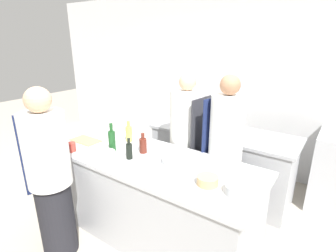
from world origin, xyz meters
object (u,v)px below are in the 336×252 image
(bottle_cooking_oil, at_px, (143,145))
(bowl_wooden_salad, at_px, (238,190))
(chef_at_prep_near, at_px, (50,177))
(cup, at_px, (71,147))
(chef_at_pass_far, at_px, (224,156))
(bowl_ceramic_blue, at_px, (106,155))
(chef_at_stove, at_px, (186,144))
(bottle_olive_oil, at_px, (129,151))
(bowl_mixing_large, at_px, (208,180))
(bowl_prep_small, at_px, (175,160))
(bottle_wine, at_px, (112,140))
(bottle_vinegar, at_px, (129,133))

(bottle_cooking_oil, distance_m, bowl_wooden_salad, 1.14)
(chef_at_prep_near, xyz_separation_m, cup, (-0.22, 0.40, 0.11))
(chef_at_pass_far, xyz_separation_m, bowl_ceramic_blue, (-0.95, -0.81, 0.07))
(chef_at_stove, height_order, bowl_wooden_salad, chef_at_stove)
(chef_at_prep_near, relative_size, bottle_olive_oil, 7.65)
(chef_at_stove, xyz_separation_m, bowl_mixing_large, (0.68, -0.79, 0.10))
(chef_at_stove, bearing_deg, bottle_cooking_oil, -10.47)
(bottle_cooking_oil, distance_m, bowl_ceramic_blue, 0.40)
(bottle_olive_oil, bearing_deg, bowl_prep_small, 24.48)
(bottle_olive_oil, height_order, bowl_prep_small, bottle_olive_oil)
(chef_at_stove, height_order, bottle_wine, chef_at_stove)
(bowl_prep_small, height_order, bowl_ceramic_blue, bowl_ceramic_blue)
(bowl_ceramic_blue, bearing_deg, bottle_vinegar, 103.94)
(bottle_olive_oil, bearing_deg, bowl_wooden_salad, 0.82)
(bottle_cooking_oil, bearing_deg, bowl_mixing_large, -12.27)
(bottle_olive_oil, distance_m, bottle_vinegar, 0.47)
(bowl_wooden_salad, bearing_deg, chef_at_pass_far, 120.83)
(chef_at_prep_near, xyz_separation_m, bowl_ceramic_blue, (0.22, 0.49, 0.10))
(bowl_prep_small, relative_size, cup, 2.71)
(bowl_mixing_large, height_order, bowl_prep_small, bowl_mixing_large)
(bottle_wine, height_order, cup, bottle_wine)
(bowl_prep_small, bearing_deg, bottle_vinegar, 168.92)
(bottle_vinegar, xyz_separation_m, bowl_ceramic_blue, (0.12, -0.48, -0.06))
(bowl_wooden_salad, bearing_deg, bottle_olive_oil, -179.18)
(chef_at_prep_near, relative_size, chef_at_pass_far, 0.97)
(bottle_olive_oil, height_order, bowl_mixing_large, bottle_olive_oil)
(bottle_vinegar, xyz_separation_m, bottle_cooking_oil, (0.34, -0.15, -0.01))
(bottle_wine, distance_m, bowl_wooden_salad, 1.42)
(bottle_olive_oil, bearing_deg, chef_at_prep_near, -124.28)
(chef_at_pass_far, xyz_separation_m, bowl_mixing_large, (0.13, -0.67, 0.07))
(chef_at_stove, height_order, bowl_prep_small, chef_at_stove)
(chef_at_stove, bearing_deg, bowl_wooden_salad, 56.57)
(chef_at_prep_near, distance_m, bottle_cooking_oil, 0.94)
(chef_at_stove, bearing_deg, chef_at_pass_far, 84.02)
(bottle_vinegar, distance_m, bowl_mixing_large, 1.25)
(bowl_mixing_large, distance_m, bowl_prep_small, 0.49)
(bottle_vinegar, height_order, bowl_wooden_salad, bottle_vinegar)
(chef_at_pass_far, bearing_deg, bowl_ceramic_blue, 141.93)
(chef_at_prep_near, height_order, bottle_cooking_oil, chef_at_prep_near)
(cup, bearing_deg, bowl_mixing_large, 8.76)
(bottle_wine, relative_size, bowl_wooden_salad, 1.54)
(chef_at_stove, height_order, bottle_cooking_oil, chef_at_stove)
(bottle_cooking_oil, xyz_separation_m, bowl_wooden_salad, (1.12, -0.18, -0.05))
(bottle_cooking_oil, bearing_deg, chef_at_stove, 73.37)
(chef_at_prep_near, relative_size, bottle_cooking_oil, 7.71)
(bottle_vinegar, xyz_separation_m, cup, (-0.32, -0.57, -0.05))
(chef_at_pass_far, distance_m, bottle_vinegar, 1.13)
(bottle_olive_oil, distance_m, bowl_prep_small, 0.47)
(bottle_vinegar, bearing_deg, bowl_prep_small, -11.08)
(chef_at_stove, bearing_deg, bottle_olive_oil, -7.88)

